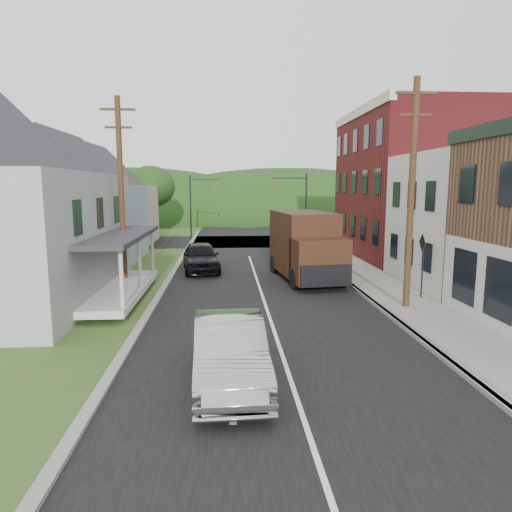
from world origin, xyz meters
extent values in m
plane|color=#2D4719|center=(0.00, 0.00, 0.00)|extent=(120.00, 120.00, 0.00)
cube|color=black|center=(0.00, 10.00, 0.00)|extent=(9.00, 90.00, 0.02)
cube|color=black|center=(0.00, 27.00, 0.00)|extent=(60.00, 9.00, 0.02)
cube|color=slate|center=(5.90, 8.00, 0.07)|extent=(2.80, 55.00, 0.15)
cube|color=slate|center=(4.55, 8.00, 0.07)|extent=(0.20, 55.00, 0.15)
cube|color=slate|center=(-4.65, 8.00, 0.06)|extent=(0.30, 55.00, 0.12)
cube|color=silver|center=(11.30, 7.50, 3.25)|extent=(8.00, 7.00, 6.50)
cube|color=maroon|center=(11.30, 17.00, 5.00)|extent=(8.00, 12.00, 10.00)
cube|color=#8499B5|center=(-11.00, 17.00, 2.50)|extent=(7.00, 8.00, 5.00)
cube|color=#B5AA8C|center=(-11.50, 26.00, 2.50)|extent=(7.00, 8.00, 5.00)
cylinder|color=#472D19|center=(5.60, 3.50, 4.50)|extent=(0.26, 0.26, 9.00)
cube|color=#472D19|center=(5.60, 3.50, 8.40)|extent=(1.60, 0.10, 0.10)
cube|color=#472D19|center=(5.60, 3.50, 7.60)|extent=(1.20, 0.10, 0.10)
cylinder|color=#472D19|center=(-6.50, 8.00, 4.50)|extent=(0.26, 0.26, 9.00)
cube|color=#472D19|center=(-6.50, 8.00, 8.40)|extent=(1.60, 0.10, 0.10)
cube|color=#472D19|center=(-6.50, 8.00, 7.60)|extent=(1.20, 0.10, 0.10)
cylinder|color=black|center=(5.00, 23.50, 3.00)|extent=(0.14, 0.14, 6.00)
cylinder|color=black|center=(3.60, 23.50, 5.60)|extent=(2.80, 0.10, 0.10)
imported|color=olive|center=(2.40, 23.50, 4.90)|extent=(0.16, 0.20, 1.00)
cylinder|color=black|center=(-5.00, 30.50, 3.00)|extent=(0.14, 0.14, 6.00)
cylinder|color=black|center=(-3.60, 30.50, 5.60)|extent=(2.80, 0.10, 0.10)
imported|color=olive|center=(-2.40, 30.50, 4.90)|extent=(0.16, 0.20, 1.00)
cylinder|color=#382616|center=(-9.00, 32.00, 1.96)|extent=(0.36, 0.36, 3.92)
ellipsoid|color=#193710|center=(-9.00, 32.00, 4.90)|extent=(4.80, 4.80, 4.08)
ellipsoid|color=#193710|center=(0.00, 55.00, 0.00)|extent=(90.00, 30.00, 16.00)
imported|color=#A8A8AC|center=(-1.55, -2.99, 0.82)|extent=(1.94, 5.04, 1.64)
imported|color=black|center=(-3.10, 12.48, 0.84)|extent=(2.57, 5.15, 1.69)
cube|color=black|center=(2.51, 10.23, 1.96)|extent=(3.14, 5.19, 3.24)
cube|color=black|center=(2.85, 7.34, 1.40)|extent=(2.77, 2.08, 2.13)
cube|color=black|center=(2.83, 7.57, 2.29)|extent=(2.49, 1.61, 0.06)
cube|color=black|center=(2.96, 6.40, 0.84)|extent=(2.46, 0.46, 1.01)
cylinder|color=black|center=(1.67, 7.32, 0.50)|extent=(0.43, 1.04, 1.01)
cylinder|color=black|center=(4.00, 7.59, 0.50)|extent=(0.43, 1.04, 1.01)
cylinder|color=black|center=(1.14, 11.76, 0.50)|extent=(0.43, 1.04, 1.01)
cylinder|color=black|center=(3.47, 12.04, 0.50)|extent=(0.43, 1.04, 1.01)
cylinder|color=black|center=(6.80, 4.83, 1.46)|extent=(0.07, 0.07, 2.63)
cube|color=black|center=(6.73, 4.83, 2.56)|extent=(0.06, 0.77, 0.77)
cube|color=yellow|center=(6.75, 4.83, 2.56)|extent=(0.07, 0.70, 0.70)
camera|label=1|loc=(-1.61, -13.93, 4.91)|focal=32.00mm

